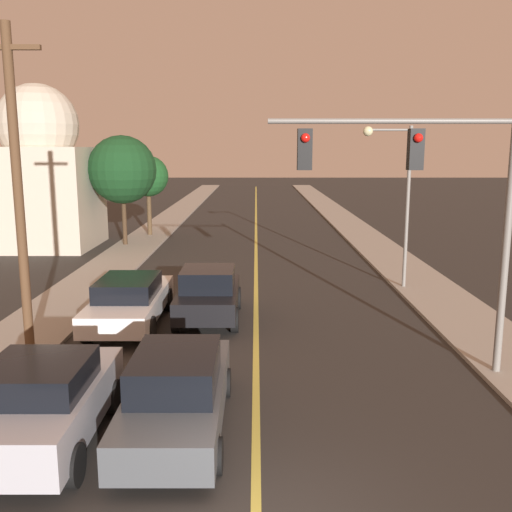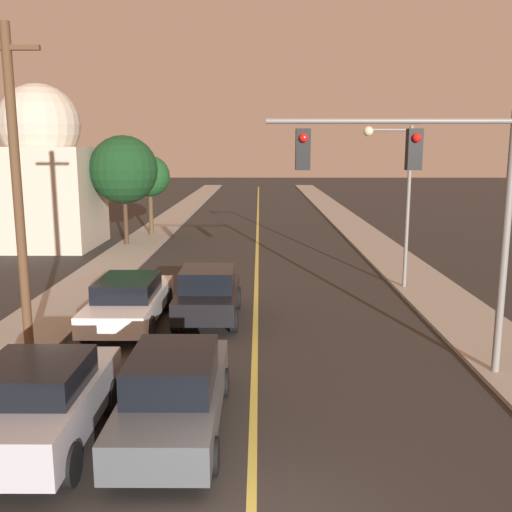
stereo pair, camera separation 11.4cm
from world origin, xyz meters
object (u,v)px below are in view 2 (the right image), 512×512
(tree_left_far, at_px, (124,170))
(tree_left_near, at_px, (150,177))
(utility_pole_left, at_px, (17,187))
(car_near_lane_second, at_px, (208,294))
(car_outer_lane_front, at_px, (40,401))
(car_outer_lane_second, at_px, (129,300))
(traffic_signal_mast, at_px, (429,187))
(car_near_lane_front, at_px, (175,391))
(domed_building_left, at_px, (43,175))
(streetlamp_right, at_px, (396,183))

(tree_left_far, bearing_deg, tree_left_near, 79.18)
(utility_pole_left, bearing_deg, car_near_lane_second, 34.73)
(car_near_lane_second, distance_m, car_outer_lane_front, 8.06)
(car_outer_lane_second, distance_m, traffic_signal_mast, 9.38)
(car_near_lane_second, bearing_deg, car_outer_lane_second, -166.38)
(car_near_lane_front, xyz_separation_m, car_outer_lane_second, (-2.33, 6.58, 0.00))
(car_near_lane_second, xyz_separation_m, utility_pole_left, (-4.42, -3.06, 3.50))
(car_outer_lane_second, height_order, utility_pole_left, utility_pole_left)
(traffic_signal_mast, distance_m, domed_building_left, 23.77)
(utility_pole_left, bearing_deg, car_outer_lane_second, 50.15)
(car_near_lane_front, xyz_separation_m, utility_pole_left, (-4.42, 4.08, 3.56))
(traffic_signal_mast, height_order, tree_left_near, traffic_signal_mast)
(car_near_lane_second, distance_m, tree_left_near, 18.27)
(streetlamp_right, bearing_deg, car_near_lane_second, -149.13)
(car_near_lane_front, xyz_separation_m, streetlamp_right, (6.67, 11.13, 3.27))
(car_near_lane_front, height_order, tree_left_near, tree_left_near)
(car_outer_lane_second, height_order, streetlamp_right, streetlamp_right)
(utility_pole_left, bearing_deg, tree_left_near, 91.69)
(traffic_signal_mast, xyz_separation_m, domed_building_left, (-15.44, 18.06, -0.54))
(car_near_lane_front, height_order, traffic_signal_mast, traffic_signal_mast)
(car_outer_lane_second, xyz_separation_m, streetlamp_right, (9.00, 4.55, 3.27))
(car_outer_lane_front, bearing_deg, tree_left_far, 98.96)
(traffic_signal_mast, xyz_separation_m, streetlamp_right, (1.29, 8.43, -0.40))
(traffic_signal_mast, height_order, streetlamp_right, traffic_signal_mast)
(streetlamp_right, xyz_separation_m, domed_building_left, (-16.73, 9.63, -0.14))
(car_outer_lane_front, bearing_deg, car_near_lane_second, 73.18)
(car_outer_lane_second, height_order, domed_building_left, domed_building_left)
(car_near_lane_second, relative_size, tree_left_near, 0.84)
(streetlamp_right, distance_m, tree_left_far, 15.75)
(car_near_lane_front, relative_size, tree_left_near, 1.01)
(utility_pole_left, xyz_separation_m, tree_left_far, (-1.30, 16.78, -0.17))
(car_outer_lane_front, distance_m, tree_left_far, 21.95)
(traffic_signal_mast, bearing_deg, tree_left_far, 121.40)
(car_near_lane_second, xyz_separation_m, car_outer_lane_second, (-2.33, -0.57, -0.05))
(tree_left_far, bearing_deg, car_near_lane_front, -74.69)
(tree_left_near, xyz_separation_m, domed_building_left, (-5.04, -3.73, 0.28))
(car_near_lane_second, relative_size, traffic_signal_mast, 0.67)
(car_outer_lane_front, xyz_separation_m, car_outer_lane_second, (-0.00, 7.15, -0.05))
(traffic_signal_mast, relative_size, streetlamp_right, 1.00)
(car_near_lane_second, xyz_separation_m, car_outer_lane_front, (-2.33, -7.71, -0.00))
(car_outer_lane_front, distance_m, domed_building_left, 22.89)
(car_near_lane_front, bearing_deg, car_outer_lane_front, -166.27)
(car_outer_lane_front, xyz_separation_m, streetlamp_right, (9.00, 11.70, 3.22))
(car_outer_lane_front, relative_size, car_outer_lane_second, 0.80)
(traffic_signal_mast, bearing_deg, car_outer_lane_second, 153.26)
(car_near_lane_front, bearing_deg, domed_building_left, 115.86)
(tree_left_near, relative_size, tree_left_far, 0.81)
(car_outer_lane_front, distance_m, utility_pole_left, 6.19)
(car_outer_lane_front, distance_m, tree_left_near, 25.36)
(car_outer_lane_front, height_order, utility_pole_left, utility_pole_left)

